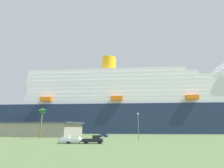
{
  "coord_description": "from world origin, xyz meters",
  "views": [
    {
      "loc": [
        22.53,
        -66.73,
        4.44
      ],
      "look_at": [
        1.06,
        39.21,
        29.26
      ],
      "focal_mm": 30.09,
      "sensor_mm": 36.0,
      "label": 1
    }
  ],
  "objects_px": {
    "pickup_truck": "(94,140)",
    "palm_tree": "(42,114)",
    "parked_car_blue_suv": "(103,135)",
    "cruise_ship": "(147,107)",
    "small_boat_on_trailer": "(73,140)",
    "street_lamp": "(138,123)"
  },
  "relations": [
    {
      "from": "small_boat_on_trailer",
      "to": "pickup_truck",
      "type": "bearing_deg",
      "value": 7.29
    },
    {
      "from": "pickup_truck",
      "to": "cruise_ship",
      "type": "bearing_deg",
      "value": 81.53
    },
    {
      "from": "cruise_ship",
      "to": "small_boat_on_trailer",
      "type": "relative_size",
      "value": 32.79
    },
    {
      "from": "palm_tree",
      "to": "pickup_truck",
      "type": "bearing_deg",
      "value": -32.64
    },
    {
      "from": "palm_tree",
      "to": "parked_car_blue_suv",
      "type": "bearing_deg",
      "value": 37.34
    },
    {
      "from": "pickup_truck",
      "to": "parked_car_blue_suv",
      "type": "height_order",
      "value": "pickup_truck"
    },
    {
      "from": "pickup_truck",
      "to": "small_boat_on_trailer",
      "type": "bearing_deg",
      "value": -172.71
    },
    {
      "from": "cruise_ship",
      "to": "street_lamp",
      "type": "xyz_separation_m",
      "value": [
        -1.9,
        -79.93,
        -13.01
      ]
    },
    {
      "from": "cruise_ship",
      "to": "palm_tree",
      "type": "relative_size",
      "value": 21.57
    },
    {
      "from": "cruise_ship",
      "to": "palm_tree",
      "type": "distance_m",
      "value": 84.26
    },
    {
      "from": "pickup_truck",
      "to": "palm_tree",
      "type": "height_order",
      "value": "palm_tree"
    },
    {
      "from": "street_lamp",
      "to": "small_boat_on_trailer",
      "type": "bearing_deg",
      "value": -146.74
    },
    {
      "from": "parked_car_blue_suv",
      "to": "street_lamp",
      "type": "bearing_deg",
      "value": -53.04
    },
    {
      "from": "cruise_ship",
      "to": "street_lamp",
      "type": "height_order",
      "value": "cruise_ship"
    },
    {
      "from": "pickup_truck",
      "to": "palm_tree",
      "type": "bearing_deg",
      "value": 147.36
    },
    {
      "from": "cruise_ship",
      "to": "small_boat_on_trailer",
      "type": "height_order",
      "value": "cruise_ship"
    },
    {
      "from": "street_lamp",
      "to": "parked_car_blue_suv",
      "type": "bearing_deg",
      "value": 126.96
    },
    {
      "from": "cruise_ship",
      "to": "palm_tree",
      "type": "xyz_separation_m",
      "value": [
        -40.46,
        -73.35,
        -9.11
      ]
    },
    {
      "from": "cruise_ship",
      "to": "parked_car_blue_suv",
      "type": "height_order",
      "value": "cruise_ship"
    },
    {
      "from": "pickup_truck",
      "to": "parked_car_blue_suv",
      "type": "bearing_deg",
      "value": 99.5
    },
    {
      "from": "cruise_ship",
      "to": "small_boat_on_trailer",
      "type": "bearing_deg",
      "value": -101.95
    },
    {
      "from": "pickup_truck",
      "to": "parked_car_blue_suv",
      "type": "xyz_separation_m",
      "value": [
        -5.62,
        33.57,
        -0.21
      ]
    }
  ]
}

